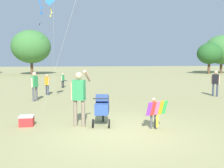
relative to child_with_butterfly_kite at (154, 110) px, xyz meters
The scene contains 11 objects.
ground_plane 1.30m from the child_with_butterfly_kite, 168.27° to the right, with size 120.00×120.00×0.00m, color #938E5B.
treeline_distant 27.32m from the child_with_butterfly_kite, 98.31° to the left, with size 41.68×5.53×6.54m.
child_with_butterfly_kite is the anchor object (origin of this frame).
person_adult_flyer 2.45m from the child_with_butterfly_kite, 166.54° to the left, with size 0.68×0.53×1.85m.
stroller 1.73m from the child_with_butterfly_kite, 156.46° to the left, with size 0.63×1.12×1.03m.
kite_orange_delta 12.34m from the child_with_butterfly_kite, 112.73° to the left, with size 1.03×3.75×6.63m.
person_red_shirt 8.11m from the child_with_butterfly_kite, 47.73° to the left, with size 0.36×0.38×1.50m.
person_sitting_far 11.84m from the child_with_butterfly_kite, 108.14° to the left, with size 0.25×0.31×1.11m.
person_couple_left 7.32m from the child_with_butterfly_kite, 129.73° to the left, with size 0.34×0.43×1.51m.
person_kid_running 8.84m from the child_with_butterfly_kite, 119.34° to the left, with size 0.31×0.31×1.25m.
cooler_box 4.16m from the child_with_butterfly_kite, 168.87° to the left, with size 0.45×0.33×0.35m.
Camera 1 is at (-1.09, -7.10, 2.22)m, focal length 39.38 mm.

